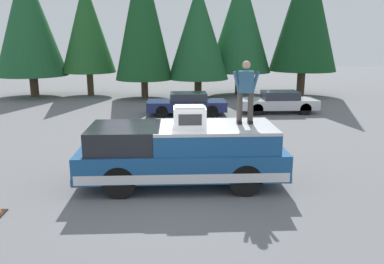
{
  "coord_description": "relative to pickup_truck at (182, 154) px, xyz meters",
  "views": [
    {
      "loc": [
        -9.62,
        -0.07,
        3.91
      ],
      "look_at": [
        0.91,
        -0.57,
        1.35
      ],
      "focal_mm": 36.13,
      "sensor_mm": 36.0,
      "label": 1
    }
  ],
  "objects": [
    {
      "name": "conifer_far_left",
      "position": [
        16.68,
        -8.71,
        4.98
      ],
      "size": [
        4.54,
        4.54,
        10.03
      ],
      "color": "#4C3826",
      "rests_on": "ground"
    },
    {
      "name": "conifer_right",
      "position": [
        17.51,
        6.07,
        3.81
      ],
      "size": [
        3.68,
        3.68,
        7.8
      ],
      "color": "#4C3826",
      "rests_on": "ground"
    },
    {
      "name": "conifer_far_right",
      "position": [
        17.04,
        9.8,
        4.24
      ],
      "size": [
        4.68,
        4.68,
        8.83
      ],
      "color": "#4C3826",
      "rests_on": "ground"
    },
    {
      "name": "conifer_center_left",
      "position": [
        16.16,
        -1.45,
        3.47
      ],
      "size": [
        4.07,
        4.07,
        7.47
      ],
      "color": "#4C3826",
      "rests_on": "ground"
    },
    {
      "name": "compressor_unit",
      "position": [
        -0.18,
        -0.2,
        1.05
      ],
      "size": [
        0.65,
        0.84,
        0.56
      ],
      "color": "white",
      "rests_on": "pickup_truck"
    },
    {
      "name": "conifer_center_right",
      "position": [
        16.01,
        2.16,
        4.56
      ],
      "size": [
        3.77,
        3.77,
        9.64
      ],
      "color": "#4C3826",
      "rests_on": "ground"
    },
    {
      "name": "parked_car_silver",
      "position": [
        10.3,
        -5.42,
        -0.29
      ],
      "size": [
        1.64,
        4.1,
        1.16
      ],
      "color": "silver",
      "rests_on": "ground"
    },
    {
      "name": "pickup_truck",
      "position": [
        0.0,
        0.0,
        0.0
      ],
      "size": [
        2.01,
        5.54,
        1.65
      ],
      "color": "navy",
      "rests_on": "ground"
    },
    {
      "name": "conifer_left",
      "position": [
        17.61,
        -4.48,
        4.17
      ],
      "size": [
        4.4,
        4.4,
        8.55
      ],
      "color": "#4C3826",
      "rests_on": "ground"
    },
    {
      "name": "parked_car_navy",
      "position": [
        9.93,
        -0.48,
        -0.29
      ],
      "size": [
        1.64,
        4.1,
        1.16
      ],
      "color": "navy",
      "rests_on": "ground"
    },
    {
      "name": "ground_plane",
      "position": [
        -0.41,
        0.28,
        -0.87
      ],
      "size": [
        90.0,
        90.0,
        0.0
      ],
      "primitive_type": "plane",
      "color": "slate"
    },
    {
      "name": "person_on_truck_bed",
      "position": [
        0.21,
        -1.72,
        1.68
      ],
      "size": [
        0.29,
        0.72,
        1.69
      ],
      "color": "#423D38",
      "rests_on": "pickup_truck"
    }
  ]
}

